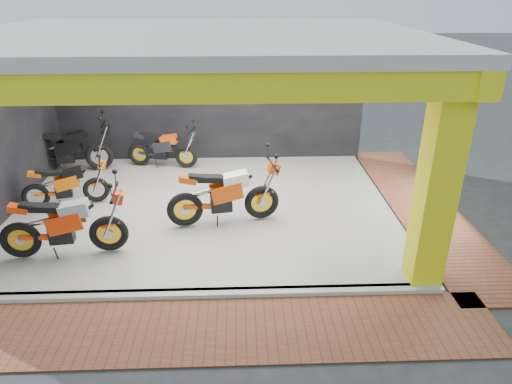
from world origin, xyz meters
TOP-DOWN VIEW (x-y plane):
  - ground at (0.00, 0.00)m, footprint 80.00×80.00m
  - showroom_floor at (0.00, 2.00)m, footprint 8.00×6.00m
  - showroom_ceiling at (0.00, 2.00)m, footprint 8.40×6.40m
  - back_wall at (0.00, 5.10)m, footprint 8.20×0.20m
  - corner_column at (3.75, -0.75)m, footprint 0.50×0.50m
  - header_beam_front at (0.00, -1.00)m, footprint 8.40×0.30m
  - header_beam_right at (4.00, 2.00)m, footprint 0.30×6.40m
  - floor_kerb at (0.00, -1.02)m, footprint 8.00×0.20m
  - paver_front at (0.00, -1.80)m, footprint 9.00×1.40m
  - paver_right at (4.80, 2.00)m, footprint 1.40×7.00m
  - moto_hero at (1.22, 1.36)m, footprint 2.49×1.29m
  - moto_row_a at (-1.55, 0.23)m, footprint 2.36×1.10m
  - moto_row_b at (-2.35, 2.28)m, footprint 2.00×1.15m
  - moto_row_c at (-0.59, 4.26)m, footprint 2.06×1.06m
  - moto_row_d at (-2.80, 4.22)m, footprint 2.44×1.25m

SIDE VIEW (x-z plane):
  - ground at x=0.00m, z-range 0.00..0.00m
  - paver_front at x=0.00m, z-range 0.00..0.03m
  - paver_right at x=4.80m, z-range 0.00..0.03m
  - showroom_floor at x=0.00m, z-range 0.00..0.10m
  - floor_kerb at x=0.00m, z-range 0.00..0.10m
  - moto_row_b at x=-2.35m, z-range 0.10..1.25m
  - moto_row_c at x=-0.59m, z-range 0.10..1.30m
  - moto_row_a at x=-1.55m, z-range 0.10..1.49m
  - moto_row_d at x=-2.80m, z-range 0.10..1.52m
  - moto_hero at x=1.22m, z-range 0.10..1.55m
  - back_wall at x=0.00m, z-range 0.00..3.50m
  - corner_column at x=3.75m, z-range 0.00..3.50m
  - header_beam_front at x=0.00m, z-range 3.10..3.50m
  - header_beam_right at x=4.00m, z-range 3.10..3.50m
  - showroom_ceiling at x=0.00m, z-range 3.50..3.70m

